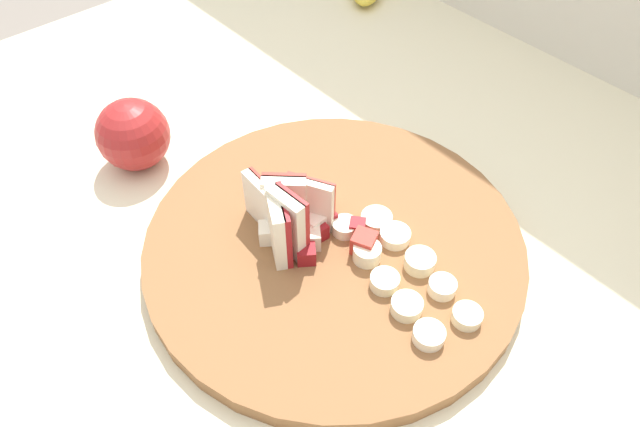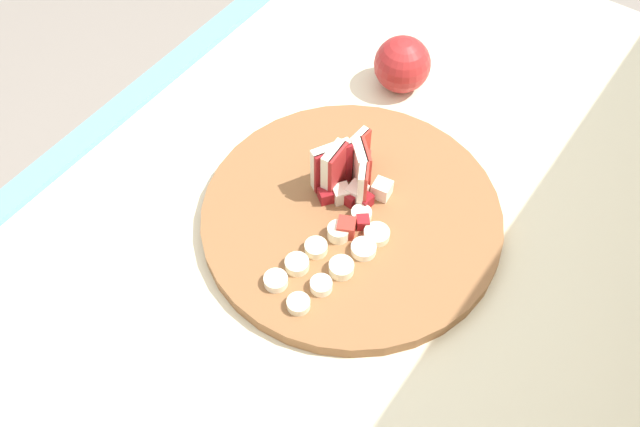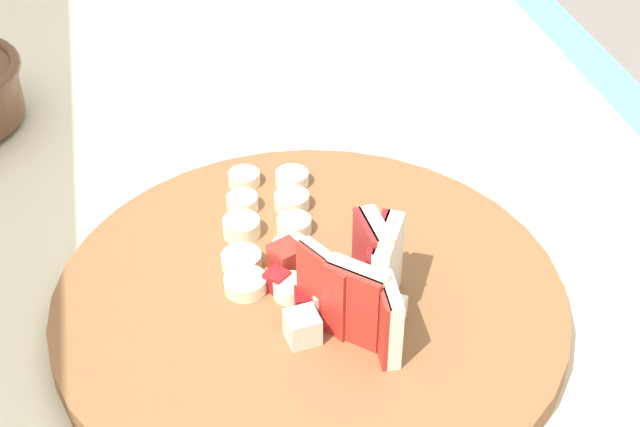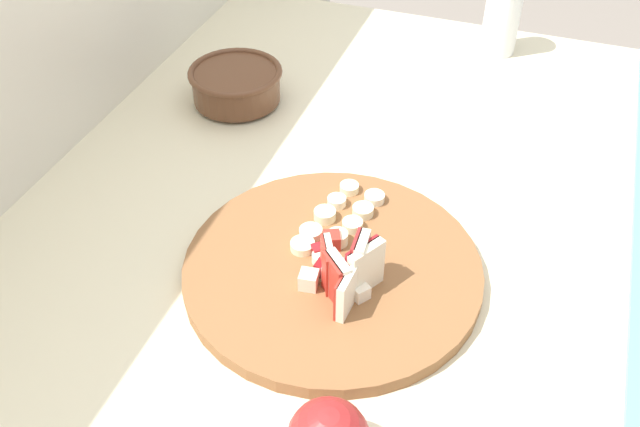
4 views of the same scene
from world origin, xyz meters
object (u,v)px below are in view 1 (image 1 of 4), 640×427
Objects in this scene: apple_wedge_fan at (285,213)px; banana_slice_rows at (400,268)px; apple_dice_pile at (319,227)px; whole_apple at (133,134)px; cutting_board at (334,245)px.

banana_slice_rows is at bearing 25.33° from apple_wedge_fan.
banana_slice_rows is (0.10, 0.05, -0.02)m from apple_wedge_fan.
whole_apple is (-0.22, -0.07, 0.01)m from apple_dice_pile.
cutting_board is 0.06m from apple_wedge_fan.
whole_apple is at bearing -162.80° from banana_slice_rows.
apple_dice_pile is at bearing -163.02° from banana_slice_rows.
cutting_board is 0.07m from banana_slice_rows.
apple_dice_pile reaches higher than banana_slice_rows.
apple_dice_pile is (-0.01, -0.01, 0.02)m from cutting_board.
banana_slice_rows is 0.31m from whole_apple.
apple_wedge_fan reaches higher than apple_dice_pile.
whole_apple is (-0.23, -0.07, 0.03)m from cutting_board.
banana_slice_rows is (0.08, 0.02, -0.00)m from apple_dice_pile.
cutting_board is 0.02m from apple_dice_pile.
cutting_board is at bearing 17.95° from whole_apple.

